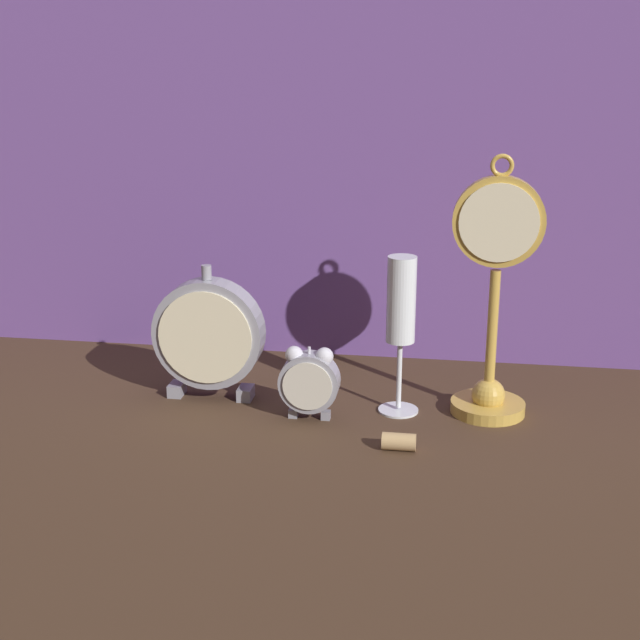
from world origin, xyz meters
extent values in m
plane|color=#422D1E|center=(0.00, 0.00, 0.00)|extent=(4.00, 4.00, 0.00)
cube|color=#6B478E|center=(0.00, 0.33, 0.30)|extent=(1.58, 0.01, 0.60)
cylinder|color=gold|center=(0.23, 0.11, 0.01)|extent=(0.10, 0.10, 0.02)
sphere|color=gold|center=(0.23, 0.11, 0.03)|extent=(0.05, 0.05, 0.05)
cylinder|color=gold|center=(0.23, 0.11, 0.11)|extent=(0.01, 0.01, 0.18)
cylinder|color=gold|center=(0.23, 0.11, 0.27)|extent=(0.12, 0.02, 0.12)
cylinder|color=beige|center=(0.23, 0.10, 0.27)|extent=(0.10, 0.00, 0.10)
torus|color=gold|center=(0.23, 0.11, 0.34)|extent=(0.03, 0.01, 0.03)
cube|color=gray|center=(-0.03, 0.06, 0.01)|extent=(0.01, 0.01, 0.01)
cube|color=gray|center=(0.01, 0.06, 0.01)|extent=(0.01, 0.01, 0.01)
cylinder|color=gray|center=(-0.01, 0.06, 0.05)|extent=(0.08, 0.03, 0.08)
cylinder|color=beige|center=(-0.01, 0.04, 0.05)|extent=(0.07, 0.00, 0.07)
sphere|color=silver|center=(-0.03, 0.06, 0.09)|extent=(0.02, 0.02, 0.02)
sphere|color=silver|center=(0.01, 0.06, 0.09)|extent=(0.02, 0.02, 0.02)
cylinder|color=silver|center=(-0.01, 0.06, 0.09)|extent=(0.00, 0.00, 0.01)
cube|color=gray|center=(-0.21, 0.11, 0.01)|extent=(0.02, 0.03, 0.02)
cube|color=gray|center=(-0.11, 0.11, 0.01)|extent=(0.02, 0.03, 0.02)
cylinder|color=gray|center=(-0.16, 0.11, 0.10)|extent=(0.16, 0.04, 0.16)
cylinder|color=beige|center=(-0.16, 0.09, 0.10)|extent=(0.13, 0.00, 0.13)
cylinder|color=gray|center=(-0.16, 0.11, 0.18)|extent=(0.01, 0.01, 0.02)
cylinder|color=silver|center=(0.11, 0.10, 0.00)|extent=(0.06, 0.06, 0.01)
cylinder|color=silver|center=(0.11, 0.10, 0.05)|extent=(0.01, 0.01, 0.10)
cylinder|color=white|center=(0.11, 0.10, 0.16)|extent=(0.04, 0.04, 0.12)
cylinder|color=beige|center=(0.11, 0.10, 0.14)|extent=(0.03, 0.03, 0.08)
cylinder|color=tan|center=(0.11, -0.02, 0.01)|extent=(0.04, 0.02, 0.02)
camera|label=1|loc=(0.17, -1.04, 0.48)|focal=50.00mm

